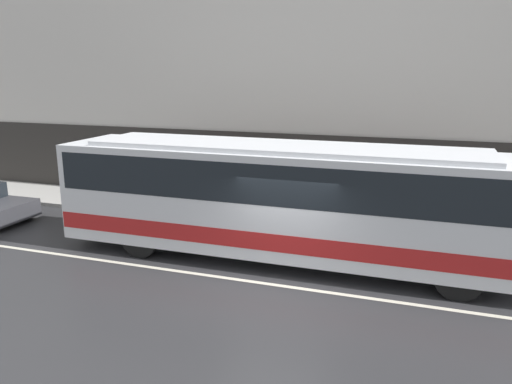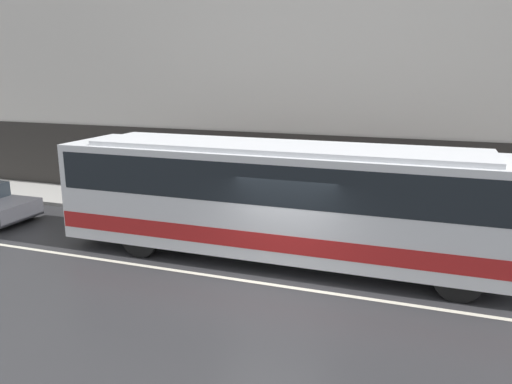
# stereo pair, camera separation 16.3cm
# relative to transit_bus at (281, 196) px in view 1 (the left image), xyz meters

# --- Properties ---
(ground_plane) EXTENTS (60.00, 60.00, 0.00)m
(ground_plane) POSITION_rel_transit_bus_xyz_m (0.49, -1.72, -1.77)
(ground_plane) COLOR #2D2D30
(sidewalk) EXTENTS (60.00, 2.66, 0.14)m
(sidewalk) POSITION_rel_transit_bus_xyz_m (0.49, 3.61, -1.70)
(sidewalk) COLOR #A09E99
(sidewalk) RESTS_ON ground_plane
(building_facade) EXTENTS (60.00, 0.35, 12.43)m
(building_facade) POSITION_rel_transit_bus_xyz_m (0.49, 5.08, 4.24)
(building_facade) COLOR silver
(building_facade) RESTS_ON ground_plane
(lane_stripe) EXTENTS (54.00, 0.14, 0.01)m
(lane_stripe) POSITION_rel_transit_bus_xyz_m (0.49, -1.72, -1.77)
(lane_stripe) COLOR beige
(lane_stripe) RESTS_ON ground_plane
(transit_bus) EXTENTS (12.16, 2.60, 3.14)m
(transit_bus) POSITION_rel_transit_bus_xyz_m (0.00, 0.00, 0.00)
(transit_bus) COLOR silver
(transit_bus) RESTS_ON ground_plane
(pedestrian_waiting) EXTENTS (0.36, 0.36, 1.63)m
(pedestrian_waiting) POSITION_rel_transit_bus_xyz_m (-2.61, 4.00, -0.87)
(pedestrian_waiting) COLOR #1E5933
(pedestrian_waiting) RESTS_ON sidewalk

